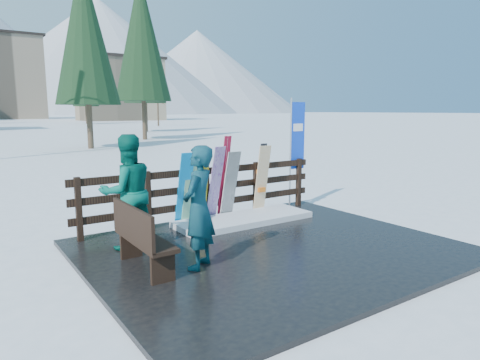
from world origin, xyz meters
TOP-DOWN VIEW (x-y plane):
  - ground at (0.00, 0.00)m, footprint 700.00×700.00m
  - deck at (0.00, 0.00)m, footprint 6.00×5.00m
  - fence at (0.00, 2.20)m, footprint 5.60×0.10m
  - snow_patch at (0.56, 1.60)m, footprint 2.94×1.00m
  - bench at (-2.24, 0.22)m, footprint 0.41×1.50m
  - snowboard_0 at (-0.63, 1.98)m, footprint 0.28×0.42m
  - snowboard_1 at (-0.48, 1.98)m, footprint 0.31×0.35m
  - snowboard_2 at (-0.24, 1.98)m, footprint 0.26×0.23m
  - snowboard_3 at (0.09, 1.98)m, footprint 0.24×0.47m
  - snowboard_4 at (0.45, 1.98)m, footprint 0.31×0.40m
  - snowboard_5 at (1.30, 1.98)m, footprint 0.30×0.28m
  - ski_pair_a at (0.35, 2.05)m, footprint 0.16×0.35m
  - ski_pair_b at (1.34, 2.05)m, footprint 0.17×0.19m
  - rental_flag at (2.53, 2.25)m, footprint 0.45×0.04m
  - person_front at (-1.47, -0.14)m, footprint 0.79×0.75m
  - person_back at (-2.01, 1.32)m, footprint 0.94×0.73m
  - trees at (4.10, 47.66)m, footprint 42.23×68.73m

SIDE VIEW (x-z plane):
  - ground at x=0.00m, z-range 0.00..0.00m
  - deck at x=0.00m, z-range 0.00..0.08m
  - snow_patch at x=0.56m, z-range 0.08..0.20m
  - bench at x=-2.24m, z-range 0.11..1.08m
  - fence at x=0.00m, z-range 0.16..1.31m
  - snowboard_2 at x=-0.24m, z-range 0.08..1.47m
  - snowboard_1 at x=-0.48m, z-range 0.08..1.52m
  - snowboard_4 at x=0.45m, z-range 0.08..1.55m
  - snowboard_0 at x=-0.63m, z-range 0.08..1.59m
  - snowboard_5 at x=1.30m, z-range 0.08..1.63m
  - ski_pair_b at x=1.34m, z-range 0.08..1.67m
  - snowboard_3 at x=0.09m, z-range 0.08..1.67m
  - ski_pair_a at x=0.35m, z-range 0.08..1.87m
  - person_front at x=-1.47m, z-range 0.08..1.90m
  - person_back at x=-2.01m, z-range 0.08..2.01m
  - rental_flag at x=2.53m, z-range 0.39..2.99m
  - trees at x=4.10m, z-range -0.48..12.21m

